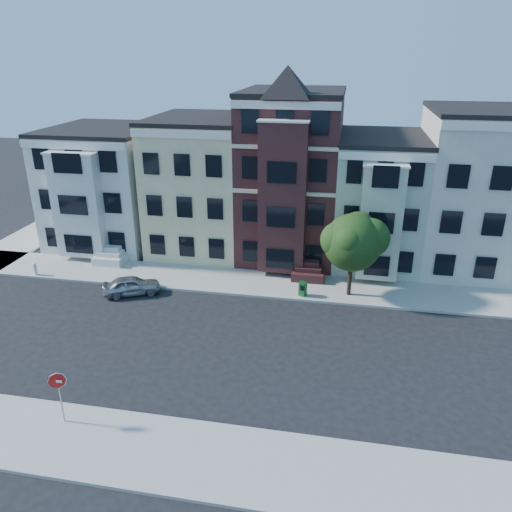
% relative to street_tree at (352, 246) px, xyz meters
% --- Properties ---
extents(ground, '(120.00, 120.00, 0.00)m').
position_rel_street_tree_xyz_m(ground, '(-4.77, -7.31, -3.50)').
color(ground, black).
extents(far_sidewalk, '(60.00, 4.00, 0.15)m').
position_rel_street_tree_xyz_m(far_sidewalk, '(-4.77, 0.69, -3.42)').
color(far_sidewalk, '#9E9B93').
rests_on(far_sidewalk, ground).
extents(near_sidewalk, '(60.00, 4.00, 0.15)m').
position_rel_street_tree_xyz_m(near_sidewalk, '(-4.77, -15.31, -3.42)').
color(near_sidewalk, '#9E9B93').
rests_on(near_sidewalk, ground).
extents(house_white, '(8.00, 9.00, 9.00)m').
position_rel_street_tree_xyz_m(house_white, '(-19.77, 7.19, 1.00)').
color(house_white, silver).
rests_on(house_white, ground).
extents(house_yellow, '(7.00, 9.00, 10.00)m').
position_rel_street_tree_xyz_m(house_yellow, '(-11.77, 7.19, 1.50)').
color(house_yellow, beige).
rests_on(house_yellow, ground).
extents(house_brown, '(7.00, 9.00, 12.00)m').
position_rel_street_tree_xyz_m(house_brown, '(-4.77, 7.19, 2.50)').
color(house_brown, '#3F1B1B').
rests_on(house_brown, ground).
extents(house_green, '(6.00, 9.00, 9.00)m').
position_rel_street_tree_xyz_m(house_green, '(1.73, 7.19, 1.00)').
color(house_green, '#A7B89E').
rests_on(house_green, ground).
extents(house_cream, '(8.00, 9.00, 11.00)m').
position_rel_street_tree_xyz_m(house_cream, '(8.73, 7.19, 2.00)').
color(house_cream, beige).
rests_on(house_cream, ground).
extents(street_tree, '(7.46, 7.46, 6.70)m').
position_rel_street_tree_xyz_m(street_tree, '(0.00, 0.00, 0.00)').
color(street_tree, '#284919').
rests_on(street_tree, far_sidewalk).
extents(parked_car, '(3.92, 2.86, 1.24)m').
position_rel_street_tree_xyz_m(parked_car, '(-13.98, -2.29, -2.88)').
color(parked_car, '#A7A9AE').
rests_on(parked_car, ground).
extents(newspaper_box, '(0.55, 0.52, 0.96)m').
position_rel_street_tree_xyz_m(newspaper_box, '(-2.92, -0.73, -2.87)').
color(newspaper_box, '#13511D').
rests_on(newspaper_box, far_sidewalk).
extents(fire_hydrant, '(0.31, 0.31, 0.72)m').
position_rel_street_tree_xyz_m(fire_hydrant, '(-21.77, -1.01, -2.99)').
color(fire_hydrant, white).
rests_on(fire_hydrant, far_sidewalk).
extents(stop_sign, '(0.78, 0.17, 2.80)m').
position_rel_street_tree_xyz_m(stop_sign, '(-11.76, -14.43, -1.95)').
color(stop_sign, '#B01412').
rests_on(stop_sign, near_sidewalk).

